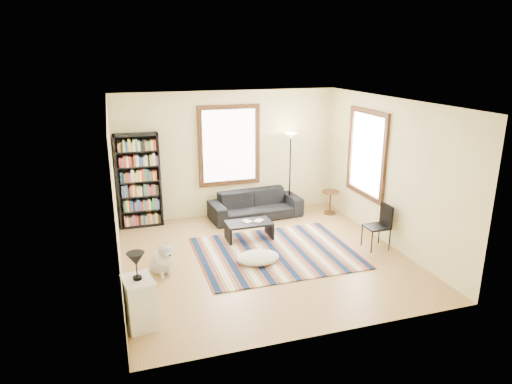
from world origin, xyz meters
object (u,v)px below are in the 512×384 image
object	(u,v)px
floor_lamp	(290,174)
white_cabinet	(139,302)
sofa	(256,205)
folding_chair	(376,227)
side_table	(330,202)
floor_cushion	(258,258)
bookshelf	(139,181)
dog	(160,257)
coffee_table	(249,231)

from	to	relation	value
floor_lamp	white_cabinet	bearing A→B (deg)	-134.56
sofa	folding_chair	distance (m)	2.84
side_table	floor_cushion	bearing A→B (deg)	-140.55
sofa	bookshelf	bearing A→B (deg)	169.14
side_table	folding_chair	size ratio (longest dim) A/B	0.63
folding_chair	dog	xyz separation A→B (m)	(-4.02, 0.19, -0.14)
white_cabinet	dog	distance (m)	1.55
coffee_table	folding_chair	world-z (taller)	folding_chair
coffee_table	floor_lamp	bearing A→B (deg)	42.65
bookshelf	coffee_table	size ratio (longest dim) A/B	2.22
dog	folding_chair	bearing A→B (deg)	-24.82
floor_lamp	folding_chair	world-z (taller)	floor_lamp
floor_cushion	dog	world-z (taller)	dog
sofa	white_cabinet	distance (m)	4.54
floor_lamp	folding_chair	bearing A→B (deg)	-71.22
coffee_table	dog	distance (m)	2.08
bookshelf	floor_cushion	xyz separation A→B (m)	(1.83, -2.50, -0.90)
side_table	coffee_table	bearing A→B (deg)	-158.41
floor_cushion	floor_lamp	world-z (taller)	floor_lamp
floor_lamp	white_cabinet	xyz separation A→B (m)	(-3.64, -3.69, -0.58)
dog	side_table	bearing A→B (deg)	2.14
sofa	side_table	distance (m)	1.74
coffee_table	floor_cushion	bearing A→B (deg)	-98.33
floor_lamp	folding_chair	xyz separation A→B (m)	(0.81, -2.39, -0.50)
white_cabinet	sofa	bearing A→B (deg)	41.70
sofa	coffee_table	world-z (taller)	sofa
sofa	folding_chair	bearing A→B (deg)	-58.61
coffee_table	dog	bearing A→B (deg)	-152.57
sofa	coffee_table	xyz separation A→B (m)	(-0.50, -1.15, -0.12)
side_table	white_cabinet	xyz separation A→B (m)	(-4.50, -3.32, 0.08)
bookshelf	floor_cushion	bearing A→B (deg)	-53.83
bookshelf	folding_chair	xyz separation A→B (m)	(4.16, -2.56, -0.57)
bookshelf	white_cabinet	world-z (taller)	bookshelf
white_cabinet	dog	bearing A→B (deg)	63.20
sofa	floor_lamp	xyz separation A→B (m)	(0.86, 0.10, 0.63)
floor_cushion	side_table	xyz separation A→B (m)	(2.38, 1.96, 0.17)
sofa	folding_chair	world-z (taller)	folding_chair
side_table	folding_chair	bearing A→B (deg)	-91.42
floor_lamp	dog	size ratio (longest dim) A/B	3.24
bookshelf	dog	xyz separation A→B (m)	(0.14, -2.38, -0.71)
bookshelf	floor_cushion	size ratio (longest dim) A/B	2.58
sofa	folding_chair	xyz separation A→B (m)	(1.67, -2.29, 0.13)
dog	sofa	bearing A→B (deg)	19.75
sofa	floor_cushion	xyz separation A→B (m)	(-0.66, -2.23, -0.20)
coffee_table	side_table	world-z (taller)	side_table
bookshelf	side_table	bearing A→B (deg)	-7.33
side_table	white_cabinet	bearing A→B (deg)	-143.57
sofa	white_cabinet	size ratio (longest dim) A/B	2.93
coffee_table	white_cabinet	distance (m)	3.35
folding_chair	dog	world-z (taller)	folding_chair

